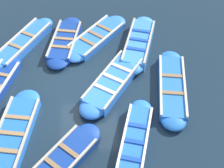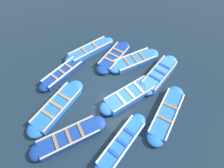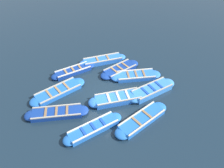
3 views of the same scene
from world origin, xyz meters
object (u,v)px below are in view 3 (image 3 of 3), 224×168
at_px(boat_inner_gap, 93,128).
at_px(boat_tucked, 152,90).
at_px(boat_outer_left, 120,69).
at_px(boat_outer_right, 58,92).
at_px(boat_alongside, 136,76).
at_px(boat_stern_in, 142,120).
at_px(boat_bow_out, 118,98).
at_px(boat_mid_row, 103,60).
at_px(boat_near_quay, 57,113).
at_px(boat_broadside, 73,71).

distance_m(boat_inner_gap, boat_tucked, 4.84).
relative_size(boat_inner_gap, boat_outer_left, 1.07).
bearing_deg(boat_outer_right, boat_alongside, 59.41).
bearing_deg(boat_stern_in, boat_alongside, 132.24).
bearing_deg(boat_inner_gap, boat_bow_out, 100.54).
bearing_deg(boat_alongside, boat_outer_left, -172.17).
bearing_deg(boat_bow_out, boat_mid_row, 146.87).
xyz_separation_m(boat_near_quay, boat_outer_right, (-1.46, 1.22, -0.00)).
height_order(boat_broadside, boat_bow_out, boat_bow_out).
bearing_deg(boat_tucked, boat_bow_out, -119.54).
xyz_separation_m(boat_bow_out, boat_outer_right, (-3.41, -2.16, -0.04)).
height_order(boat_tucked, boat_outer_right, boat_tucked).
xyz_separation_m(boat_broadside, boat_tucked, (5.56, 2.13, 0.05)).
relative_size(boat_outer_left, boat_broadside, 1.02).
xyz_separation_m(boat_inner_gap, boat_broadside, (-4.88, 2.66, -0.01)).
bearing_deg(boat_near_quay, boat_outer_right, 140.02).
bearing_deg(boat_alongside, boat_outer_right, -120.59).
relative_size(boat_inner_gap, boat_tucked, 0.98).
xyz_separation_m(boat_bow_out, boat_tucked, (1.18, 2.09, 0.01)).
bearing_deg(boat_outer_left, boat_bow_out, -51.75).
bearing_deg(boat_alongside, boat_broadside, -144.83).
height_order(boat_mid_row, boat_outer_left, boat_mid_row).
height_order(boat_alongside, boat_tucked, boat_tucked).
bearing_deg(boat_stern_in, boat_inner_gap, -125.18).
xyz_separation_m(boat_bow_out, boat_near_quay, (-1.96, -3.38, -0.03)).
height_order(boat_outer_left, boat_broadside, boat_broadside).
bearing_deg(boat_stern_in, boat_outer_left, 145.46).
xyz_separation_m(boat_outer_left, boat_stern_in, (4.09, -2.82, 0.01)).
xyz_separation_m(boat_inner_gap, boat_outer_left, (-2.44, 5.16, -0.01)).
xyz_separation_m(boat_broadside, boat_near_quay, (2.42, -3.35, -0.00)).
relative_size(boat_tucked, boat_outer_right, 0.94).
height_order(boat_inner_gap, boat_outer_right, boat_inner_gap).
bearing_deg(boat_mid_row, boat_outer_right, -86.65).
bearing_deg(boat_outer_left, boat_stern_in, -34.54).
height_order(boat_alongside, boat_stern_in, boat_stern_in).
xyz_separation_m(boat_inner_gap, boat_outer_right, (-3.92, 0.54, -0.01)).
distance_m(boat_near_quay, boat_outer_right, 1.90).
bearing_deg(boat_bow_out, boat_near_quay, -120.03).
xyz_separation_m(boat_inner_gap, boat_near_quay, (-2.46, -0.68, -0.01)).
bearing_deg(boat_tucked, boat_near_quay, -119.84).
bearing_deg(boat_near_quay, boat_bow_out, 59.97).
bearing_deg(boat_alongside, boat_bow_out, -77.79).
height_order(boat_bow_out, boat_tucked, boat_tucked).
relative_size(boat_near_quay, boat_outer_right, 0.85).
relative_size(boat_outer_left, boat_tucked, 0.92).
distance_m(boat_tucked, boat_outer_right, 6.26).
xyz_separation_m(boat_stern_in, boat_outer_right, (-5.57, -1.80, -0.00)).
distance_m(boat_stern_in, boat_tucked, 2.64).
bearing_deg(boat_outer_right, boat_tucked, 42.76).
bearing_deg(boat_tucked, boat_outer_left, 173.32).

